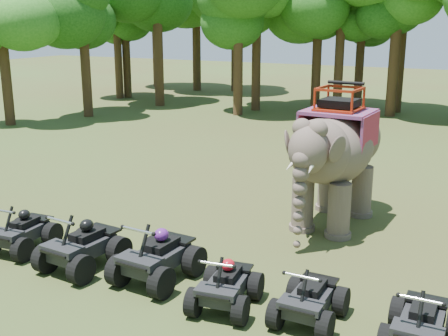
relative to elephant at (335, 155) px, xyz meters
The scene contains 23 objects.
ground 4.66m from the elephant, 117.89° to the right, with size 110.00×110.00×0.00m, color #47381E.
elephant is the anchor object (origin of this frame).
atv_0 8.10m from the elephant, 139.37° to the right, with size 1.17×1.61×1.19m, color black, non-canonical shape.
atv_1 6.82m from the elephant, 127.61° to the right, with size 1.32×1.81×1.34m, color black, non-canonical shape.
atv_2 5.69m from the elephant, 114.25° to the right, with size 1.34×1.84×1.37m, color black, non-canonical shape.
atv_3 5.62m from the elephant, 95.07° to the right, with size 1.13×1.55×1.15m, color black, non-canonical shape.
atv_4 5.49m from the elephant, 77.96° to the right, with size 1.12×1.54×1.14m, color black, non-canonical shape.
atv_5 6.17m from the elephant, 59.61° to the right, with size 1.17×1.60×1.19m, color black, non-canonical shape.
tree_0 20.07m from the elephant, 95.73° to the left, with size 5.68×5.68×8.12m, color #195114, non-canonical shape.
tree_23 20.26m from the elephant, 161.27° to the left, with size 4.93×4.93×7.04m, color #195114, non-canonical shape.
tree_24 20.22m from the elephant, 148.92° to the left, with size 5.39×5.39×7.70m, color #195114, non-canonical shape.
tree_25 22.48m from the elephant, 135.42° to the left, with size 6.62×6.62×9.46m, color #195114, non-canonical shape.
tree_26 17.85m from the elephant, 124.02° to the left, with size 5.53×5.53×7.91m, color #195114, non-canonical shape.
tree_27 20.38m from the elephant, 109.49° to the left, with size 5.96×5.96×8.52m, color #195114, non-canonical shape.
tree_28 29.60m from the elephant, 126.89° to the left, with size 7.36×7.36×10.52m, color #195114, non-canonical shape.
tree_29 19.49m from the elephant, 120.10° to the left, with size 5.42×5.42×7.75m, color #195114, non-canonical shape.
tree_30 18.55m from the elephant, 96.37° to the left, with size 6.50×6.50×9.29m, color #195114, non-canonical shape.
tree_31 21.55m from the elephant, 102.36° to the left, with size 5.13×5.13×7.33m, color #195114, non-canonical shape.
tree_35 26.65m from the elephant, 139.57° to the left, with size 5.17×5.17×7.39m, color #195114, non-canonical shape.
tree_36 26.89m from the elephant, 138.25° to the left, with size 5.61×5.61×8.01m, color #195114, non-canonical shape.
tree_37 28.93m from the elephant, 121.22° to the left, with size 7.33×7.33×10.47m, color #195114, non-canonical shape.
tree_39 32.75m from the elephant, 131.96° to the left, with size 6.63×6.63×9.47m, color #195114, non-canonical shape.
tree_40 19.77m from the elephant, 105.71° to the left, with size 5.49×5.49×7.85m, color #195114, non-canonical shape.
Camera 1 is at (5.91, -10.38, 5.38)m, focal length 45.00 mm.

